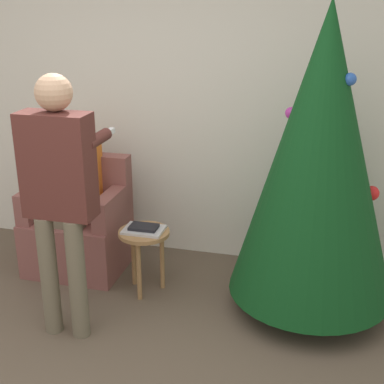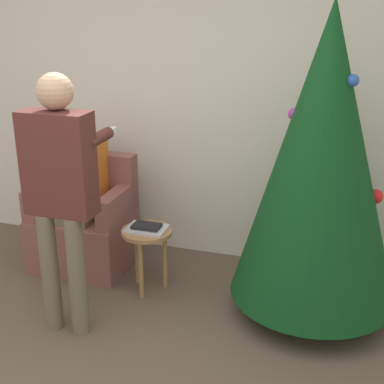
% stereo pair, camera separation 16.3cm
% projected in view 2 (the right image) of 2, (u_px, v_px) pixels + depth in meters
% --- Properties ---
extents(wall_back, '(8.00, 0.06, 2.70)m').
position_uv_depth(wall_back, '(180.00, 101.00, 4.47)').
color(wall_back, silver).
rests_on(wall_back, ground_plane).
extents(christmas_tree, '(1.17, 1.17, 2.19)m').
position_uv_depth(christmas_tree, '(322.00, 158.00, 3.55)').
color(christmas_tree, brown).
rests_on(christmas_tree, ground_plane).
extents(armchair, '(0.78, 0.62, 0.95)m').
position_uv_depth(armchair, '(85.00, 226.00, 4.53)').
color(armchair, brown).
rests_on(armchair, ground_plane).
extents(person_seated, '(0.36, 0.46, 1.28)m').
position_uv_depth(person_seated, '(81.00, 187.00, 4.39)').
color(person_seated, '#6B604C').
rests_on(person_seated, ground_plane).
extents(person_standing, '(0.47, 0.57, 1.76)m').
position_uv_depth(person_standing, '(60.00, 182.00, 3.42)').
color(person_standing, '#6B604C').
rests_on(person_standing, ground_plane).
extents(side_stool, '(0.39, 0.39, 0.51)m').
position_uv_depth(side_stool, '(147.00, 241.00, 4.09)').
color(side_stool, '#A37547').
rests_on(side_stool, ground_plane).
extents(laptop, '(0.30, 0.22, 0.02)m').
position_uv_depth(laptop, '(147.00, 229.00, 4.06)').
color(laptop, silver).
rests_on(laptop, side_stool).
extents(book, '(0.21, 0.14, 0.02)m').
position_uv_depth(book, '(147.00, 226.00, 4.05)').
color(book, black).
rests_on(book, laptop).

